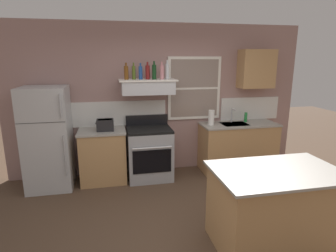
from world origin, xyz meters
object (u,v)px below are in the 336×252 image
Objects in this scene: refrigerator at (48,138)px; paper_towel_roll at (211,118)px; bottle_clear_tall at (167,71)px; bottle_red_label_wine at (148,72)px; stove_range at (149,153)px; bottle_rose_pink at (162,72)px; bottle_dark_green_wine at (154,72)px; bottle_blue_liqueur at (141,73)px; bottle_amber_wine at (126,73)px; toaster at (105,125)px; dish_soap_bottle at (246,117)px; bottle_olive_oil_square at (134,72)px; kitchen_island at (274,208)px.

paper_towel_roll is (2.80, 0.06, 0.21)m from refrigerator.
bottle_clear_tall reaches higher than refrigerator.
bottle_clear_tall is at bearing 6.23° from bottle_red_label_wine.
bottle_rose_pink is (0.24, 0.04, 1.40)m from stove_range.
bottle_blue_liqueur is at bearing 166.39° from bottle_dark_green_wine.
bottle_rose_pink is at bearing -3.37° from bottle_amber_wine.
refrigerator is at bearing -175.51° from bottle_amber_wine.
toaster is 0.27× the size of stove_range.
dish_soap_bottle is (3.53, 0.16, 0.17)m from refrigerator.
bottle_clear_tall is at bearing 18.74° from bottle_dark_green_wine.
bottle_blue_liqueur reaches higher than paper_towel_roll.
bottle_amber_wine is 1.03× the size of paper_towel_roll.
dish_soap_bottle is at bearing 0.66° from bottle_clear_tall.
refrigerator is 1.85m from bottle_blue_liqueur.
paper_towel_roll is (0.91, -0.01, -0.82)m from bottle_rose_pink.
toaster is 1.30m from bottle_rose_pink.
bottle_red_label_wine is 0.11m from bottle_dark_green_wine.
toaster is 1.21m from bottle_dark_green_wine.
bottle_clear_tall reaches higher than bottle_dark_green_wine.
toaster is at bearing -166.82° from bottle_olive_oil_square.
refrigerator is 6.15× the size of bottle_blue_liqueur.
bottle_red_label_wine is at bearing 170.77° from bottle_rose_pink.
bottle_red_label_wine is at bearing -9.47° from bottle_olive_oil_square.
bottle_amber_wine is at bearing -176.65° from bottle_blue_liqueur.
bottle_olive_oil_square is (0.13, 0.04, -0.00)m from bottle_amber_wine.
paper_towel_roll is (1.37, -0.08, -0.82)m from bottle_olive_oil_square.
toaster is 0.94m from bottle_amber_wine.
bottle_olive_oil_square reaches higher than stove_range.
bottle_amber_wine is 0.24m from bottle_blue_liqueur.
bottle_amber_wine is at bearing -161.90° from bottle_olive_oil_square.
bottle_dark_green_wine is (0.33, -0.08, 0.01)m from bottle_olive_oil_square.
bottle_olive_oil_square reaches higher than paper_towel_roll.
dish_soap_bottle is at bearing 4.18° from stove_range.
bottle_rose_pink is 2.73m from kitchen_island.
refrigerator is 2.26m from bottle_clear_tall.
bottle_red_label_wine is (0.23, -0.04, 0.00)m from bottle_olive_oil_square.
refrigerator reaches higher than kitchen_island.
bottle_blue_liqueur is at bearing 140.86° from stove_range.
bottle_blue_liqueur is at bearing 174.89° from bottle_red_label_wine.
stove_range is 3.79× the size of bottle_red_label_wine.
dish_soap_bottle is at bearing 3.18° from bottle_dark_green_wine.
stove_range reaches higher than kitchen_island.
stove_range is 1.41m from bottle_dark_green_wine.
stove_range is at bearing -178.14° from paper_towel_roll.
bottle_blue_liqueur is (0.62, 0.09, 0.85)m from toaster.
refrigerator is at bearing -177.40° from dish_soap_bottle.
paper_towel_roll reaches higher than kitchen_island.
stove_range is at bearing -39.14° from bottle_blue_liqueur.
bottle_rose_pink reaches higher than kitchen_island.
paper_towel_roll is at bearing -5.87° from bottle_clear_tall.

